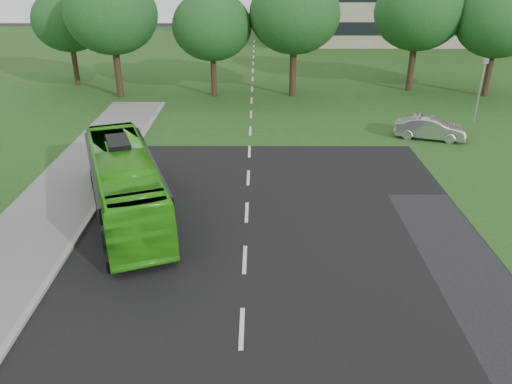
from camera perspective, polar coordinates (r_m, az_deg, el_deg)
ground at (r=18.05m, az=-1.45°, el=-11.20°), size 160.00×160.00×0.00m
street_surfaces at (r=38.78m, az=-1.13°, el=9.21°), size 120.00×120.00×0.15m
tree_park_a at (r=43.58m, az=-16.21°, el=18.89°), size 7.34×7.34×9.75m
tree_park_b at (r=42.56m, az=-5.06°, el=18.33°), size 6.43×6.43×8.43m
tree_park_c at (r=42.47m, az=4.43°, el=19.57°), size 7.31×7.31×9.71m
tree_park_d at (r=46.26m, az=18.06°, el=18.90°), size 7.32×7.32×9.68m
tree_park_e at (r=46.67m, az=25.97°, el=17.03°), size 6.62×6.62×8.83m
tree_park_f at (r=49.16m, az=-20.64°, el=17.85°), size 6.27×6.27×8.37m
bus at (r=23.26m, az=-14.77°, el=1.00°), size 6.15×10.99×3.00m
sedan at (r=34.44m, az=19.25°, el=6.93°), size 4.67×2.81×1.45m
camera_pole at (r=38.64m, az=24.34°, el=11.38°), size 0.43×0.39×4.51m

